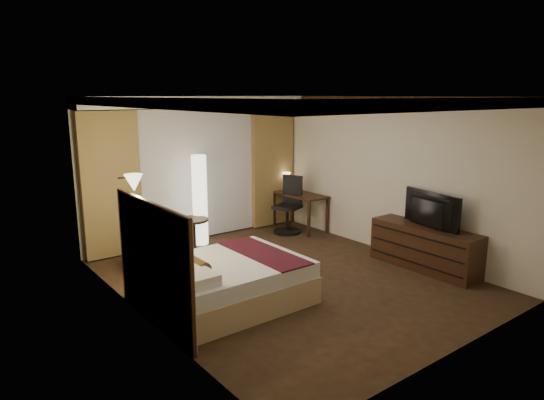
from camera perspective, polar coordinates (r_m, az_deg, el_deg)
floor at (r=7.45m, az=1.90°, el=-9.20°), size 4.50×5.50×0.01m
ceiling at (r=6.93m, az=2.06°, el=12.05°), size 4.50×5.50×0.01m
back_wall at (r=9.32m, az=-8.85°, el=3.65°), size 4.50×0.02×2.70m
left_wall at (r=5.93m, az=-15.08°, el=-1.59°), size 0.02×5.50×2.70m
right_wall at (r=8.65m, az=13.58°, el=2.78°), size 0.02×5.50×2.70m
crown_molding at (r=6.93m, az=2.06°, el=11.56°), size 4.50×5.50×0.12m
soffit at (r=9.00m, az=-8.33°, el=11.36°), size 4.50×0.50×0.20m
curtain_sheer at (r=9.27m, az=-8.59°, el=2.98°), size 2.48×0.04×2.45m
curtain_left_drape at (r=8.53m, az=-18.41°, el=1.69°), size 1.00×0.14×2.45m
curtain_right_drape at (r=10.14m, az=0.02°, el=3.92°), size 1.00×0.14×2.45m
wall_sconce at (r=6.48m, az=-15.96°, el=1.96°), size 0.24×0.24×0.24m
bed at (r=6.56m, az=-5.32°, el=-9.59°), size 1.99×1.55×0.58m
headboard at (r=5.96m, az=-13.65°, el=-7.46°), size 0.12×1.85×1.50m
armchair at (r=7.94m, az=-13.90°, el=-5.46°), size 0.94×0.94×0.71m
side_table at (r=8.67m, az=-9.28°, el=-4.13°), size 0.55×0.55×0.60m
floor_lamp at (r=8.84m, az=-8.48°, el=-0.12°), size 0.36×0.36×1.69m
desk at (r=9.99m, az=3.32°, el=-1.35°), size 0.55×1.20×0.75m
desk_lamp at (r=10.21m, az=1.71°, el=2.10°), size 0.18×0.18×0.34m
office_chair at (r=9.67m, az=1.82°, el=-0.57°), size 0.72×0.72×1.15m
dresser at (r=8.11m, az=17.52°, el=-5.37°), size 0.50×1.79×0.70m
television at (r=7.91m, az=17.71°, el=-0.77°), size 0.84×1.22×0.15m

